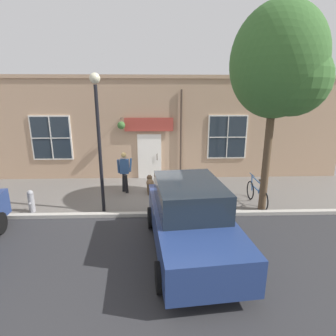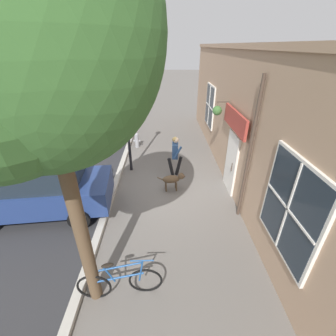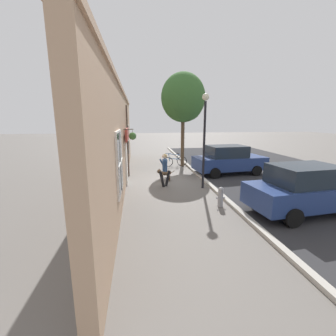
{
  "view_description": "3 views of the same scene",
  "coord_description": "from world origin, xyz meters",
  "px_view_note": "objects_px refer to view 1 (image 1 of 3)",
  "views": [
    {
      "loc": [
        9.84,
        0.44,
        3.75
      ],
      "look_at": [
        -0.71,
        0.79,
        0.88
      ],
      "focal_mm": 28.0,
      "sensor_mm": 36.0,
      "label": 1
    },
    {
      "loc": [
        0.18,
        6.85,
        4.63
      ],
      "look_at": [
        0.05,
        0.8,
        1.31
      ],
      "focal_mm": 24.0,
      "sensor_mm": 36.0,
      "label": 2
    },
    {
      "loc": [
        -1.6,
        -11.71,
        3.3
      ],
      "look_at": [
        -0.12,
        -1.06,
        0.96
      ],
      "focal_mm": 24.0,
      "sensor_mm": 36.0,
      "label": 3
    }
  ],
  "objects_px": {
    "dog_on_leash": "(150,182)",
    "street_tree_by_curb": "(280,67)",
    "fire_hydrant": "(31,201)",
    "street_lamp": "(98,124)",
    "pedestrian_walking": "(124,169)",
    "parked_car_mid_block": "(190,217)",
    "leaning_bicycle": "(257,194)"
  },
  "relations": [
    {
      "from": "pedestrian_walking",
      "to": "fire_hydrant",
      "type": "distance_m",
      "value": 3.47
    },
    {
      "from": "street_tree_by_curb",
      "to": "parked_car_mid_block",
      "type": "height_order",
      "value": "street_tree_by_curb"
    },
    {
      "from": "parked_car_mid_block",
      "to": "fire_hydrant",
      "type": "bearing_deg",
      "value": -115.5
    },
    {
      "from": "street_tree_by_curb",
      "to": "parked_car_mid_block",
      "type": "distance_m",
      "value": 5.2
    },
    {
      "from": "leaning_bicycle",
      "to": "fire_hydrant",
      "type": "height_order",
      "value": "leaning_bicycle"
    },
    {
      "from": "dog_on_leash",
      "to": "parked_car_mid_block",
      "type": "bearing_deg",
      "value": 15.42
    },
    {
      "from": "fire_hydrant",
      "to": "street_tree_by_curb",
      "type": "bearing_deg",
      "value": 88.67
    },
    {
      "from": "pedestrian_walking",
      "to": "street_lamp",
      "type": "height_order",
      "value": "street_lamp"
    },
    {
      "from": "dog_on_leash",
      "to": "parked_car_mid_block",
      "type": "xyz_separation_m",
      "value": [
        4.08,
        1.13,
        0.43
      ]
    },
    {
      "from": "pedestrian_walking",
      "to": "street_lamp",
      "type": "distance_m",
      "value": 2.71
    },
    {
      "from": "leaning_bicycle",
      "to": "street_tree_by_curb",
      "type": "bearing_deg",
      "value": 8.65
    },
    {
      "from": "pedestrian_walking",
      "to": "fire_hydrant",
      "type": "xyz_separation_m",
      "value": [
        1.8,
        -2.91,
        -0.59
      ]
    },
    {
      "from": "pedestrian_walking",
      "to": "dog_on_leash",
      "type": "bearing_deg",
      "value": 83.14
    },
    {
      "from": "dog_on_leash",
      "to": "leaning_bicycle",
      "type": "distance_m",
      "value": 4.08
    },
    {
      "from": "leaning_bicycle",
      "to": "parked_car_mid_block",
      "type": "bearing_deg",
      "value": -44.13
    },
    {
      "from": "pedestrian_walking",
      "to": "parked_car_mid_block",
      "type": "relative_size",
      "value": 0.37
    },
    {
      "from": "leaning_bicycle",
      "to": "parked_car_mid_block",
      "type": "distance_m",
      "value": 4.0
    },
    {
      "from": "street_tree_by_curb",
      "to": "pedestrian_walking",
      "type": "bearing_deg",
      "value": -111.68
    },
    {
      "from": "parked_car_mid_block",
      "to": "fire_hydrant",
      "type": "xyz_separation_m",
      "value": [
        -2.4,
        -5.04,
        -0.48
      ]
    },
    {
      "from": "leaning_bicycle",
      "to": "street_lamp",
      "type": "bearing_deg",
      "value": -85.2
    },
    {
      "from": "parked_car_mid_block",
      "to": "dog_on_leash",
      "type": "bearing_deg",
      "value": -164.58
    },
    {
      "from": "dog_on_leash",
      "to": "street_tree_by_curb",
      "type": "height_order",
      "value": "street_tree_by_curb"
    },
    {
      "from": "street_lamp",
      "to": "dog_on_leash",
      "type": "bearing_deg",
      "value": 138.15
    },
    {
      "from": "street_tree_by_curb",
      "to": "fire_hydrant",
      "type": "bearing_deg",
      "value": -91.33
    },
    {
      "from": "dog_on_leash",
      "to": "street_tree_by_curb",
      "type": "distance_m",
      "value": 6.05
    },
    {
      "from": "dog_on_leash",
      "to": "leaning_bicycle",
      "type": "relative_size",
      "value": 0.59
    },
    {
      "from": "street_tree_by_curb",
      "to": "fire_hydrant",
      "type": "distance_m",
      "value": 8.95
    },
    {
      "from": "pedestrian_walking",
      "to": "street_tree_by_curb",
      "type": "height_order",
      "value": "street_tree_by_curb"
    },
    {
      "from": "street_tree_by_curb",
      "to": "fire_hydrant",
      "type": "relative_size",
      "value": 8.34
    },
    {
      "from": "dog_on_leash",
      "to": "fire_hydrant",
      "type": "distance_m",
      "value": 4.26
    },
    {
      "from": "street_lamp",
      "to": "fire_hydrant",
      "type": "xyz_separation_m",
      "value": [
        -0.01,
        -2.4,
        -2.55
      ]
    },
    {
      "from": "pedestrian_walking",
      "to": "leaning_bicycle",
      "type": "bearing_deg",
      "value": 74.5
    }
  ]
}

